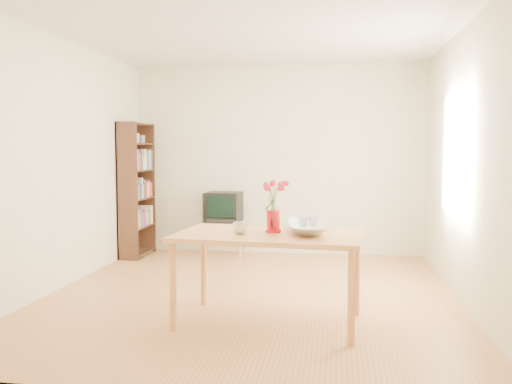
% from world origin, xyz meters
% --- Properties ---
extents(room, '(4.50, 4.50, 4.50)m').
position_xyz_m(room, '(0.03, 0.00, 1.30)').
color(room, '#AE743D').
rests_on(room, ground).
extents(table, '(1.58, 0.99, 0.75)m').
position_xyz_m(table, '(0.28, -0.86, 0.68)').
color(table, '#C47F43').
rests_on(table, ground).
extents(tv_stand, '(0.60, 0.45, 0.46)m').
position_xyz_m(tv_stand, '(-0.70, 1.97, 0.39)').
color(tv_stand, '#DBB27B').
rests_on(tv_stand, ground).
extents(bookshelf, '(0.28, 0.70, 1.80)m').
position_xyz_m(bookshelf, '(-1.85, 1.75, 0.84)').
color(bookshelf, '#321B10').
rests_on(bookshelf, ground).
extents(pitcher, '(0.13, 0.20, 0.19)m').
position_xyz_m(pitcher, '(0.31, -0.79, 0.84)').
color(pitcher, red).
rests_on(pitcher, table).
extents(flowers, '(0.22, 0.22, 0.31)m').
position_xyz_m(flowers, '(0.31, -0.80, 1.08)').
color(flowers, '#DE3452').
rests_on(flowers, pitcher).
extents(mug, '(0.13, 0.13, 0.10)m').
position_xyz_m(mug, '(0.05, -0.91, 0.80)').
color(mug, white).
rests_on(mug, table).
extents(bowl, '(0.57, 0.57, 0.48)m').
position_xyz_m(bowl, '(0.59, -0.73, 0.99)').
color(bowl, white).
rests_on(bowl, table).
extents(teacup_a, '(0.09, 0.09, 0.07)m').
position_xyz_m(teacup_a, '(0.55, -0.73, 0.95)').
color(teacup_a, white).
rests_on(teacup_a, bowl).
extents(teacup_b, '(0.09, 0.09, 0.07)m').
position_xyz_m(teacup_b, '(0.64, -0.71, 0.95)').
color(teacup_b, white).
rests_on(teacup_b, bowl).
extents(television, '(0.48, 0.45, 0.40)m').
position_xyz_m(television, '(-0.70, 1.98, 0.67)').
color(television, black).
rests_on(television, tv_stand).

